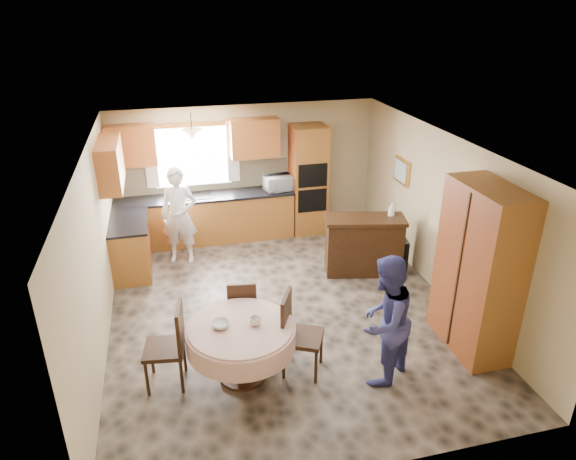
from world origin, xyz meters
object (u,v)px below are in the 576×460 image
at_px(person_sink, 179,216).
at_px(sideboard, 364,247).
at_px(oven_tower, 308,180).
at_px(person_dining, 385,321).
at_px(chair_left, 171,342).
at_px(dining_table, 241,338).
at_px(chair_back, 243,307).
at_px(chair_right, 296,330).
at_px(cupboard, 479,270).

bearing_deg(person_sink, sideboard, -7.48).
distance_m(oven_tower, person_dining, 4.47).
height_order(oven_tower, chair_left, oven_tower).
relative_size(sideboard, person_dining, 0.79).
bearing_deg(person_sink, dining_table, -66.72).
distance_m(chair_back, chair_right, 0.95).
distance_m(cupboard, chair_back, 3.09).
bearing_deg(person_sink, chair_right, -56.03).
distance_m(chair_left, person_sink, 3.24).
bearing_deg(person_dining, dining_table, -52.36).
distance_m(sideboard, chair_left, 3.83).
bearing_deg(chair_back, sideboard, -139.11).
bearing_deg(oven_tower, cupboard, -75.39).
bearing_deg(chair_right, cupboard, -64.74).
distance_m(sideboard, dining_table, 3.23).
height_order(chair_back, person_sink, person_sink).
bearing_deg(chair_left, dining_table, 91.24).
height_order(sideboard, person_dining, person_dining).
relative_size(chair_back, person_sink, 0.54).
bearing_deg(chair_left, cupboard, 95.54).
xyz_separation_m(cupboard, chair_right, (-2.38, 0.06, -0.53)).
bearing_deg(oven_tower, dining_table, -116.26).
relative_size(dining_table, chair_left, 1.22).
distance_m(chair_right, person_sink, 3.56).
xyz_separation_m(sideboard, person_sink, (-2.94, 1.18, 0.39)).
height_order(oven_tower, chair_back, oven_tower).
relative_size(oven_tower, person_dining, 1.28).
xyz_separation_m(cupboard, person_dining, (-1.42, -0.34, -0.30)).
xyz_separation_m(oven_tower, person_dining, (-0.35, -4.45, -0.23)).
relative_size(sideboard, chair_back, 1.41).
distance_m(chair_back, person_dining, 1.93).
relative_size(oven_tower, sideboard, 1.62).
relative_size(cupboard, dining_table, 1.72).
bearing_deg(cupboard, person_dining, -166.44).
xyz_separation_m(oven_tower, chair_back, (-1.85, -3.27, -0.55)).
bearing_deg(person_dining, chair_back, -75.98).
bearing_deg(oven_tower, person_dining, -94.50).
height_order(sideboard, cupboard, cupboard).
xyz_separation_m(oven_tower, person_sink, (-2.51, -0.71, -0.21)).
bearing_deg(chair_back, chair_left, 43.86).
bearing_deg(sideboard, person_dining, -94.10).
distance_m(oven_tower, chair_right, 4.28).
bearing_deg(chair_back, chair_right, 133.90).
xyz_separation_m(chair_left, chair_back, (0.95, 0.65, -0.08)).
distance_m(sideboard, cupboard, 2.40).
relative_size(chair_left, person_sink, 0.63).
bearing_deg(person_sink, cupboard, -29.21).
relative_size(dining_table, person_dining, 0.79).
relative_size(person_sink, person_dining, 1.03).
xyz_separation_m(cupboard, person_sink, (-3.58, 3.40, -0.27)).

